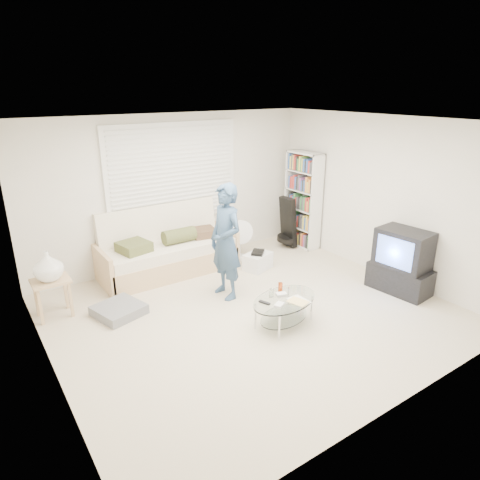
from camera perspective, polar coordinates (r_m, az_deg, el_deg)
ground at (r=5.89m, az=1.54°, el=-9.59°), size 5.00×5.00×0.00m
room_shell at (r=5.67m, az=-1.15°, el=6.96°), size 5.02×4.52×2.51m
window_blinds at (r=7.16m, az=-8.79°, el=8.80°), size 2.32×0.08×1.62m
futon_sofa at (r=7.07m, az=-9.63°, el=-1.51°), size 2.21×0.89×1.08m
grey_floor_pillow at (r=6.03m, az=-15.84°, el=-8.97°), size 0.70×0.70×0.13m
side_table at (r=6.02m, az=-24.19°, el=-3.52°), size 0.47×0.38×0.92m
bookshelf at (r=8.10m, az=8.36°, el=5.31°), size 0.28×0.75×1.77m
guitar_case at (r=8.07m, az=6.38°, el=1.89°), size 0.34×0.35×0.95m
floor_fan at (r=7.49m, az=-0.05°, el=0.51°), size 0.44×0.29×0.71m
storage_bin at (r=7.15m, az=2.38°, el=-2.79°), size 0.53×0.45×0.32m
tv_unit at (r=6.70m, az=20.73°, el=-2.77°), size 0.56×0.92×0.95m
coffee_table at (r=5.50m, az=5.89°, el=-8.48°), size 1.08×0.80×0.48m
standing_person at (r=6.00m, az=-1.90°, el=-0.26°), size 0.42×0.62×1.67m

